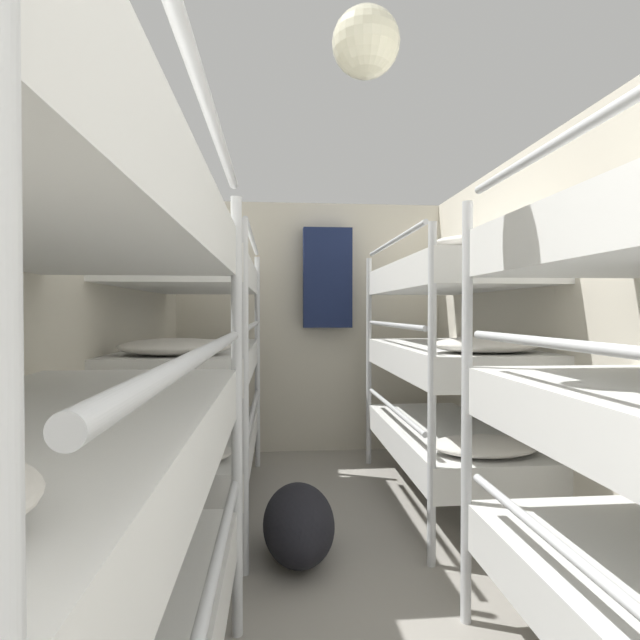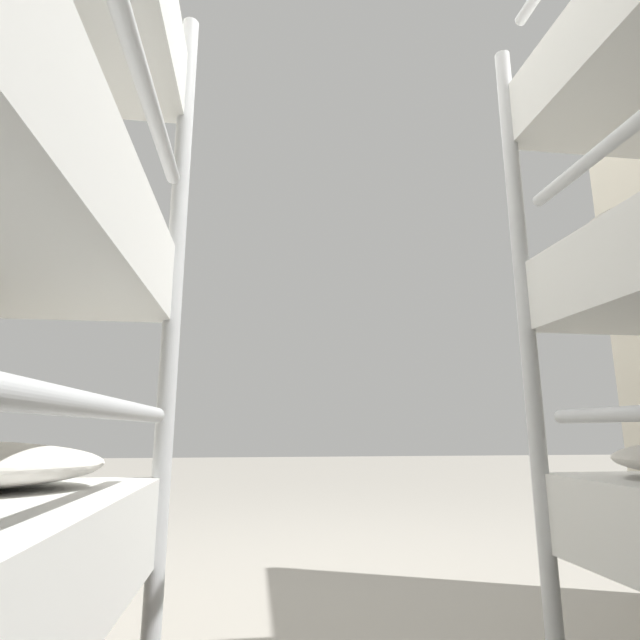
{
  "view_description": "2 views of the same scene",
  "coord_description": "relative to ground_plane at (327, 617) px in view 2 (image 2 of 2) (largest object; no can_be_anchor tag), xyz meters",
  "views": [
    {
      "loc": [
        -0.32,
        0.3,
        1.3
      ],
      "look_at": [
        -0.04,
        3.47,
        1.25
      ],
      "focal_mm": 28.0,
      "sensor_mm": 36.0,
      "label": 1
    },
    {
      "loc": [
        0.27,
        1.82,
        0.61
      ],
      "look_at": [
        0.05,
        0.24,
        0.96
      ],
      "focal_mm": 28.0,
      "sensor_mm": 36.0,
      "label": 2
    }
  ],
  "objects": [
    {
      "name": "ground_plane",
      "position": [
        0.0,
        0.0,
        0.0
      ],
      "size": [
        20.0,
        20.0,
        0.0
      ],
      "primitive_type": "plane",
      "color": "gray"
    }
  ]
}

